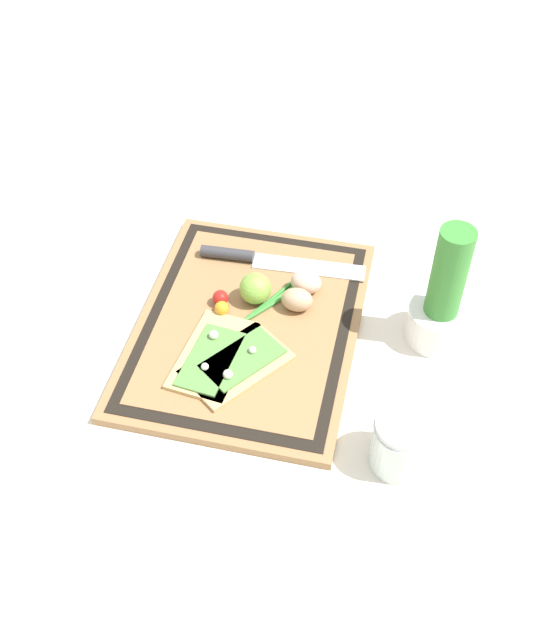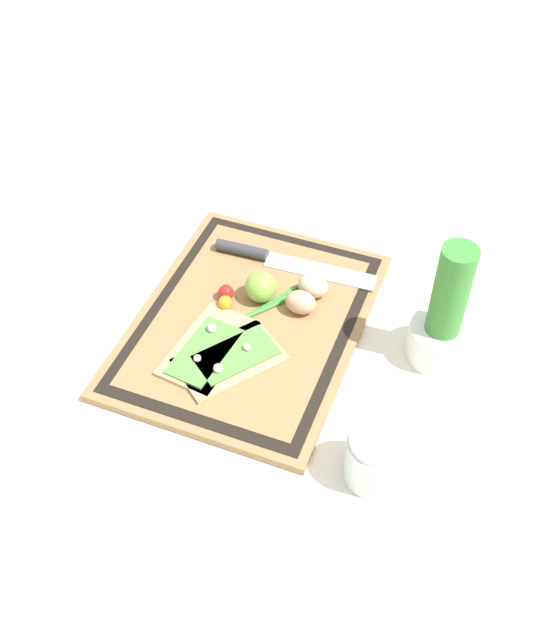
{
  "view_description": "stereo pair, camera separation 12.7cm",
  "coord_description": "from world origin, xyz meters",
  "px_view_note": "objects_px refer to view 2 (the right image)",
  "views": [
    {
      "loc": [
        0.84,
        0.24,
        0.97
      ],
      "look_at": [
        0.0,
        0.05,
        0.04
      ],
      "focal_mm": 42.0,
      "sensor_mm": 36.0,
      "label": 1
    },
    {
      "loc": [
        0.81,
        0.36,
        0.97
      ],
      "look_at": [
        0.0,
        0.05,
        0.04
      ],
      "focal_mm": 42.0,
      "sensor_mm": 36.0,
      "label": 2
    }
  ],
  "objects_px": {
    "pizza_slice_near": "(208,348)",
    "herb_pot": "(444,321)",
    "pizza_slice_far": "(231,359)",
    "sauce_jar": "(375,459)",
    "egg_brown": "(301,302)",
    "lime": "(261,287)",
    "egg_pink": "(313,286)",
    "knife": "(268,257)",
    "cherry_tomato_red": "(226,293)",
    "cherry_tomato_yellow": "(225,303)"
  },
  "relations": [
    {
      "from": "knife",
      "to": "cherry_tomato_yellow",
      "type": "relative_size",
      "value": 12.14
    },
    {
      "from": "cherry_tomato_yellow",
      "to": "herb_pot",
      "type": "relative_size",
      "value": 0.11
    },
    {
      "from": "knife",
      "to": "herb_pot",
      "type": "xyz_separation_m",
      "value": [
        0.1,
        0.34,
        0.06
      ]
    },
    {
      "from": "knife",
      "to": "egg_pink",
      "type": "bearing_deg",
      "value": 62.57
    },
    {
      "from": "cherry_tomato_red",
      "to": "egg_pink",
      "type": "bearing_deg",
      "value": 114.63
    },
    {
      "from": "herb_pot",
      "to": "egg_pink",
      "type": "bearing_deg",
      "value": -99.89
    },
    {
      "from": "knife",
      "to": "egg_brown",
      "type": "xyz_separation_m",
      "value": [
        0.1,
        0.1,
        0.01
      ]
    },
    {
      "from": "egg_pink",
      "to": "sauce_jar",
      "type": "bearing_deg",
      "value": 33.35
    },
    {
      "from": "pizza_slice_far",
      "to": "lime",
      "type": "height_order",
      "value": "lime"
    },
    {
      "from": "pizza_slice_near",
      "to": "egg_brown",
      "type": "relative_size",
      "value": 3.45
    },
    {
      "from": "herb_pot",
      "to": "sauce_jar",
      "type": "distance_m",
      "value": 0.27
    },
    {
      "from": "pizza_slice_far",
      "to": "lime",
      "type": "relative_size",
      "value": 3.53
    },
    {
      "from": "cherry_tomato_yellow",
      "to": "cherry_tomato_red",
      "type": "bearing_deg",
      "value": -159.43
    },
    {
      "from": "lime",
      "to": "sauce_jar",
      "type": "distance_m",
      "value": 0.39
    },
    {
      "from": "pizza_slice_far",
      "to": "sauce_jar",
      "type": "bearing_deg",
      "value": 68.18
    },
    {
      "from": "egg_pink",
      "to": "pizza_slice_near",
      "type": "bearing_deg",
      "value": -32.5
    },
    {
      "from": "knife",
      "to": "herb_pot",
      "type": "bearing_deg",
      "value": 74.25
    },
    {
      "from": "knife",
      "to": "egg_brown",
      "type": "distance_m",
      "value": 0.14
    },
    {
      "from": "pizza_slice_far",
      "to": "knife",
      "type": "height_order",
      "value": "pizza_slice_far"
    },
    {
      "from": "herb_pot",
      "to": "lime",
      "type": "bearing_deg",
      "value": -89.91
    },
    {
      "from": "egg_pink",
      "to": "cherry_tomato_yellow",
      "type": "relative_size",
      "value": 2.17
    },
    {
      "from": "pizza_slice_far",
      "to": "cherry_tomato_red",
      "type": "relative_size",
      "value": 7.0
    },
    {
      "from": "egg_brown",
      "to": "sauce_jar",
      "type": "distance_m",
      "value": 0.33
    },
    {
      "from": "pizza_slice_far",
      "to": "herb_pot",
      "type": "xyz_separation_m",
      "value": [
        -0.15,
        0.31,
        0.06
      ]
    },
    {
      "from": "herb_pot",
      "to": "sauce_jar",
      "type": "relative_size",
      "value": 2.5
    },
    {
      "from": "pizza_slice_near",
      "to": "herb_pot",
      "type": "height_order",
      "value": "herb_pot"
    },
    {
      "from": "egg_brown",
      "to": "lime",
      "type": "xyz_separation_m",
      "value": [
        -0.0,
        -0.08,
        0.01
      ]
    },
    {
      "from": "pizza_slice_near",
      "to": "herb_pot",
      "type": "bearing_deg",
      "value": 112.37
    },
    {
      "from": "cherry_tomato_yellow",
      "to": "egg_pink",
      "type": "bearing_deg",
      "value": 123.26
    },
    {
      "from": "pizza_slice_near",
      "to": "herb_pot",
      "type": "xyz_separation_m",
      "value": [
        -0.15,
        0.36,
        0.06
      ]
    },
    {
      "from": "pizza_slice_far",
      "to": "knife",
      "type": "relative_size",
      "value": 0.64
    },
    {
      "from": "pizza_slice_near",
      "to": "egg_brown",
      "type": "height_order",
      "value": "egg_brown"
    },
    {
      "from": "pizza_slice_near",
      "to": "sauce_jar",
      "type": "distance_m",
      "value": 0.34
    },
    {
      "from": "pizza_slice_near",
      "to": "cherry_tomato_yellow",
      "type": "bearing_deg",
      "value": -172.89
    },
    {
      "from": "pizza_slice_far",
      "to": "knife",
      "type": "distance_m",
      "value": 0.25
    },
    {
      "from": "egg_pink",
      "to": "egg_brown",
      "type": "bearing_deg",
      "value": -8.86
    },
    {
      "from": "pizza_slice_far",
      "to": "egg_brown",
      "type": "relative_size",
      "value": 3.58
    },
    {
      "from": "egg_brown",
      "to": "cherry_tomato_yellow",
      "type": "height_order",
      "value": "egg_brown"
    },
    {
      "from": "egg_brown",
      "to": "sauce_jar",
      "type": "height_order",
      "value": "sauce_jar"
    },
    {
      "from": "knife",
      "to": "egg_brown",
      "type": "bearing_deg",
      "value": 44.66
    },
    {
      "from": "knife",
      "to": "lime",
      "type": "relative_size",
      "value": 5.52
    },
    {
      "from": "egg_brown",
      "to": "herb_pot",
      "type": "relative_size",
      "value": 0.23
    },
    {
      "from": "knife",
      "to": "lime",
      "type": "height_order",
      "value": "lime"
    },
    {
      "from": "knife",
      "to": "cherry_tomato_red",
      "type": "height_order",
      "value": "cherry_tomato_red"
    },
    {
      "from": "sauce_jar",
      "to": "egg_pink",
      "type": "bearing_deg",
      "value": -146.65
    },
    {
      "from": "knife",
      "to": "herb_pot",
      "type": "height_order",
      "value": "herb_pot"
    },
    {
      "from": "pizza_slice_near",
      "to": "egg_brown",
      "type": "bearing_deg",
      "value": 141.61
    },
    {
      "from": "cherry_tomato_yellow",
      "to": "sauce_jar",
      "type": "bearing_deg",
      "value": 56.72
    },
    {
      "from": "pizza_slice_far",
      "to": "herb_pot",
      "type": "relative_size",
      "value": 0.84
    },
    {
      "from": "knife",
      "to": "sauce_jar",
      "type": "height_order",
      "value": "sauce_jar"
    }
  ]
}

